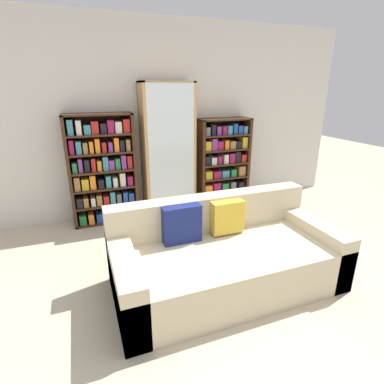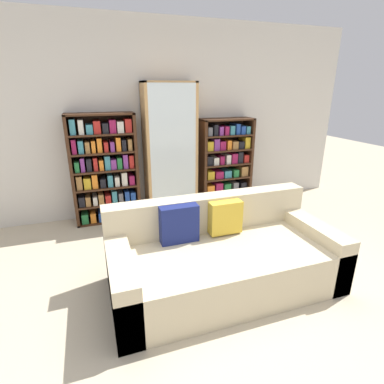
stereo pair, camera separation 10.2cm
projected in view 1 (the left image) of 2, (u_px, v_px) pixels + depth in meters
The scene contains 7 objects.
ground_plane at pixel (228, 317), 2.49m from camera, with size 16.00×16.00×0.00m, color beige.
wall_back at pixel (150, 121), 4.27m from camera, with size 6.28×0.06×2.70m.
couch at pixel (225, 257), 2.84m from camera, with size 2.09×1.00×0.79m.
bookshelf_left at pixel (103, 170), 4.05m from camera, with size 0.88×0.32×1.49m.
display_cabinet at pixel (168, 152), 4.28m from camera, with size 0.73×0.36×1.88m.
bookshelf_right at pixel (223, 164), 4.68m from camera, with size 0.81×0.32×1.37m.
wine_bottle at pixel (210, 212), 4.21m from camera, with size 0.09×0.09×0.34m.
Camera 1 is at (-0.99, -1.76, 1.81)m, focal length 28.00 mm.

